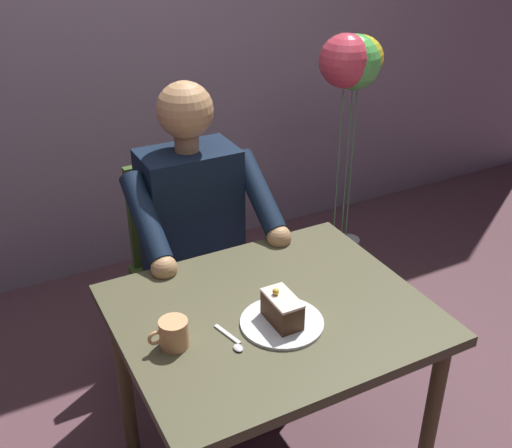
{
  "coord_description": "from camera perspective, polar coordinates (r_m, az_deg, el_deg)",
  "views": [
    {
      "loc": [
        0.75,
        1.33,
        1.85
      ],
      "look_at": [
        0.0,
        -0.1,
        0.97
      ],
      "focal_mm": 43.37,
      "sensor_mm": 36.0,
      "label": 1
    }
  ],
  "objects": [
    {
      "name": "seated_person",
      "position": [
        2.37,
        -5.24,
        -1.74
      ],
      "size": [
        0.53,
        0.58,
        1.26
      ],
      "color": "#111E32",
      "rests_on": "ground"
    },
    {
      "name": "chair",
      "position": [
        2.59,
        -6.55,
        -3.2
      ],
      "size": [
        0.42,
        0.42,
        0.89
      ],
      "color": "#385222",
      "rests_on": "ground"
    },
    {
      "name": "cake_slice",
      "position": [
        1.82,
        2.42,
        -7.84
      ],
      "size": [
        0.07,
        0.14,
        0.11
      ],
      "color": "#432817",
      "rests_on": "dessert_plate"
    },
    {
      "name": "dessert_plate",
      "position": [
        1.85,
        2.4,
        -9.06
      ],
      "size": [
        0.25,
        0.25,
        0.01
      ],
      "primitive_type": "cylinder",
      "color": "silver",
      "rests_on": "dining_table"
    },
    {
      "name": "balloon_display",
      "position": [
        2.96,
        8.86,
        13.23
      ],
      "size": [
        0.31,
        0.25,
        1.28
      ],
      "color": "#B2C1C6",
      "rests_on": "ground"
    },
    {
      "name": "coffee_cup",
      "position": [
        1.76,
        -7.64,
        -9.94
      ],
      "size": [
        0.12,
        0.08,
        0.08
      ],
      "color": "tan",
      "rests_on": "dining_table"
    },
    {
      "name": "dessert_spoon",
      "position": [
        1.78,
        -2.12,
        -10.78
      ],
      "size": [
        0.04,
        0.14,
        0.01
      ],
      "color": "silver",
      "rests_on": "dining_table"
    },
    {
      "name": "dining_table",
      "position": [
        1.96,
        1.44,
        -10.04
      ],
      "size": [
        0.93,
        0.78,
        0.72
      ],
      "color": "#4A472F",
      "rests_on": "ground"
    }
  ]
}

